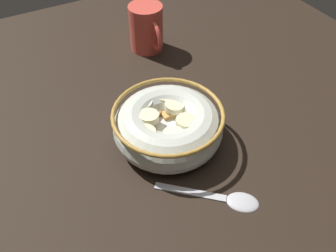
# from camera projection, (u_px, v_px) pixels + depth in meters

# --- Properties ---
(ground_plane) EXTENTS (1.00, 1.00, 0.02)m
(ground_plane) POSITION_uv_depth(u_px,v_px,m) (168.00, 144.00, 0.54)
(ground_plane) COLOR black
(cereal_bowl) EXTENTS (0.16, 0.16, 0.06)m
(cereal_bowl) POSITION_uv_depth(u_px,v_px,m) (168.00, 125.00, 0.51)
(cereal_bowl) COLOR beige
(cereal_bowl) RESTS_ON ground_plane
(spoon) EXTENTS (0.11, 0.12, 0.01)m
(spoon) POSITION_uv_depth(u_px,v_px,m) (230.00, 198.00, 0.46)
(spoon) COLOR #B7B7BC
(spoon) RESTS_ON ground_plane
(coffee_mug) EXTENTS (0.09, 0.06, 0.09)m
(coffee_mug) POSITION_uv_depth(u_px,v_px,m) (147.00, 28.00, 0.68)
(coffee_mug) COLOR #D84C3F
(coffee_mug) RESTS_ON ground_plane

